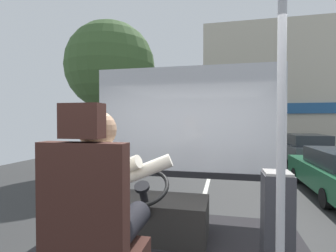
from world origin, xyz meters
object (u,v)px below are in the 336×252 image
object	(u,v)px
steering_console	(155,216)
fare_box	(277,221)
bus_driver	(104,199)
parked_car_black	(262,135)
parked_car_white	(275,139)
driver_seat	(93,240)
handrail_pole	(281,173)
parked_car_charcoal	(305,149)

from	to	relation	value
steering_console	fare_box	xyz separation A→B (m)	(1.14, -0.37, 0.19)
bus_driver	parked_car_black	bearing A→B (deg)	79.78
steering_console	parked_car_white	distance (m)	15.50
steering_console	parked_car_black	world-z (taller)	steering_console
bus_driver	driver_seat	bearing A→B (deg)	-90.00
bus_driver	handrail_pole	world-z (taller)	handrail_pole
steering_console	handrail_pole	distance (m)	1.71
bus_driver	steering_console	world-z (taller)	bus_driver
driver_seat	parked_car_white	world-z (taller)	driver_seat
handrail_pole	parked_car_charcoal	bearing A→B (deg)	73.47
bus_driver	steering_console	distance (m)	1.27
fare_box	parked_car_white	bearing A→B (deg)	79.64
parked_car_charcoal	handrail_pole	bearing A→B (deg)	-106.53
parked_car_charcoal	steering_console	bearing A→B (deg)	-113.35
bus_driver	handrail_pole	bearing A→B (deg)	-0.93
handrail_pole	fare_box	size ratio (longest dim) A/B	2.36
handrail_pole	parked_car_white	distance (m)	16.46
driver_seat	bus_driver	bearing A→B (deg)	90.00
steering_console	parked_car_white	world-z (taller)	steering_console
fare_box	parked_car_black	size ratio (longest dim) A/B	0.20
parked_car_white	parked_car_black	size ratio (longest dim) A/B	0.93
driver_seat	steering_console	xyz separation A→B (m)	(-0.00, 1.29, -0.34)
handrail_pole	steering_console	bearing A→B (deg)	130.39
driver_seat	bus_driver	xyz separation A→B (m)	(0.00, 0.14, 0.19)
driver_seat	parked_car_white	bearing A→B (deg)	76.39
handrail_pole	parked_car_white	world-z (taller)	handrail_pole
parked_car_charcoal	parked_car_white	world-z (taller)	parked_car_white
parked_car_black	fare_box	bearing A→B (deg)	-97.59
handrail_pole	fare_box	xyz separation A→B (m)	(0.14, 0.80, -0.55)
bus_driver	parked_car_white	size ratio (longest dim) A/B	0.21
handrail_pole	fare_box	bearing A→B (deg)	80.17
fare_box	parked_car_black	bearing A→B (deg)	82.41
bus_driver	parked_car_white	bearing A→B (deg)	76.28
bus_driver	steering_console	bearing A→B (deg)	90.00
parked_car_white	handrail_pole	bearing A→B (deg)	-100.33
fare_box	parked_car_white	world-z (taller)	fare_box
steering_console	parked_car_charcoal	distance (m)	10.86
driver_seat	fare_box	size ratio (longest dim) A/B	1.62
driver_seat	bus_driver	distance (m)	0.23
parked_car_white	parked_car_black	xyz separation A→B (m)	(0.01, 5.76, -0.06)
bus_driver	parked_car_charcoal	size ratio (longest dim) A/B	0.21
driver_seat	parked_car_charcoal	world-z (taller)	driver_seat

